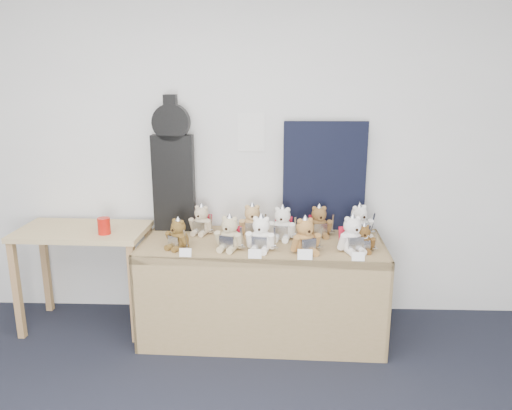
{
  "coord_description": "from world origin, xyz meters",
  "views": [
    {
      "loc": [
        0.57,
        -1.4,
        1.93
      ],
      "look_at": [
        0.45,
        1.97,
        1.04
      ],
      "focal_mm": 35.0,
      "sensor_mm": 36.0,
      "label": 1
    }
  ],
  "objects_px": {
    "display_table": "(262,265)",
    "teddy_back_centre_right": "(282,225)",
    "teddy_front_centre": "(261,235)",
    "teddy_front_far_right": "(352,235)",
    "teddy_back_left": "(201,221)",
    "side_table": "(84,245)",
    "teddy_back_centre_left": "(252,222)",
    "teddy_back_right": "(319,222)",
    "red_cup": "(104,226)",
    "teddy_front_end": "(364,239)",
    "teddy_front_far_left": "(178,235)",
    "teddy_back_end": "(359,223)",
    "guitar_case": "(173,166)",
    "teddy_front_left": "(230,234)",
    "teddy_front_right": "(305,237)"
  },
  "relations": [
    {
      "from": "teddy_front_centre",
      "to": "teddy_front_far_right",
      "type": "distance_m",
      "value": 0.63
    },
    {
      "from": "teddy_back_centre_right",
      "to": "guitar_case",
      "type": "bearing_deg",
      "value": 175.76
    },
    {
      "from": "guitar_case",
      "to": "teddy_front_far_right",
      "type": "height_order",
      "value": "guitar_case"
    },
    {
      "from": "teddy_front_centre",
      "to": "teddy_back_centre_right",
      "type": "xyz_separation_m",
      "value": [
        0.15,
        0.26,
        -0.0
      ]
    },
    {
      "from": "display_table",
      "to": "teddy_back_centre_left",
      "type": "relative_size",
      "value": 6.51
    },
    {
      "from": "teddy_front_left",
      "to": "teddy_front_centre",
      "type": "bearing_deg",
      "value": 12.57
    },
    {
      "from": "teddy_back_left",
      "to": "teddy_back_right",
      "type": "xyz_separation_m",
      "value": [
        0.9,
        -0.03,
        0.01
      ]
    },
    {
      "from": "red_cup",
      "to": "teddy_front_far_right",
      "type": "height_order",
      "value": "teddy_front_far_right"
    },
    {
      "from": "teddy_back_centre_left",
      "to": "teddy_back_right",
      "type": "bearing_deg",
      "value": -0.45
    },
    {
      "from": "teddy_back_centre_right",
      "to": "teddy_back_left",
      "type": "bearing_deg",
      "value": 179.62
    },
    {
      "from": "red_cup",
      "to": "teddy_front_right",
      "type": "distance_m",
      "value": 1.46
    },
    {
      "from": "teddy_front_centre",
      "to": "teddy_front_far_right",
      "type": "bearing_deg",
      "value": 9.93
    },
    {
      "from": "side_table",
      "to": "teddy_back_end",
      "type": "height_order",
      "value": "teddy_back_end"
    },
    {
      "from": "teddy_front_end",
      "to": "teddy_front_centre",
      "type": "bearing_deg",
      "value": -177.42
    },
    {
      "from": "teddy_front_centre",
      "to": "teddy_back_centre_right",
      "type": "relative_size",
      "value": 1.0
    },
    {
      "from": "teddy_back_centre_right",
      "to": "teddy_back_right",
      "type": "distance_m",
      "value": 0.29
    },
    {
      "from": "display_table",
      "to": "teddy_back_centre_right",
      "type": "bearing_deg",
      "value": 46.0
    },
    {
      "from": "red_cup",
      "to": "teddy_back_end",
      "type": "xyz_separation_m",
      "value": [
        1.88,
        0.19,
        -0.01
      ]
    },
    {
      "from": "display_table",
      "to": "teddy_front_far_right",
      "type": "xyz_separation_m",
      "value": [
        0.63,
        -0.11,
        0.27
      ]
    },
    {
      "from": "teddy_front_left",
      "to": "teddy_back_centre_left",
      "type": "relative_size",
      "value": 1.0
    },
    {
      "from": "display_table",
      "to": "side_table",
      "type": "xyz_separation_m",
      "value": [
        -1.36,
        0.15,
        0.09
      ]
    },
    {
      "from": "teddy_front_right",
      "to": "teddy_back_end",
      "type": "distance_m",
      "value": 0.56
    },
    {
      "from": "teddy_back_centre_right",
      "to": "teddy_back_right",
      "type": "relative_size",
      "value": 1.05
    },
    {
      "from": "teddy_front_far_right",
      "to": "teddy_front_end",
      "type": "distance_m",
      "value": 0.09
    },
    {
      "from": "guitar_case",
      "to": "teddy_front_far_left",
      "type": "relative_size",
      "value": 4.28
    },
    {
      "from": "display_table",
      "to": "teddy_back_centre_right",
      "type": "relative_size",
      "value": 6.42
    },
    {
      "from": "red_cup",
      "to": "teddy_back_centre_left",
      "type": "xyz_separation_m",
      "value": [
        1.07,
        0.19,
        -0.01
      ]
    },
    {
      "from": "side_table",
      "to": "red_cup",
      "type": "bearing_deg",
      "value": -27.98
    },
    {
      "from": "teddy_back_left",
      "to": "teddy_back_end",
      "type": "height_order",
      "value": "teddy_back_end"
    },
    {
      "from": "teddy_front_far_left",
      "to": "teddy_back_end",
      "type": "height_order",
      "value": "teddy_back_end"
    },
    {
      "from": "teddy_front_left",
      "to": "teddy_back_centre_left",
      "type": "xyz_separation_m",
      "value": [
        0.15,
        0.31,
        0.0
      ]
    },
    {
      "from": "side_table",
      "to": "teddy_back_end",
      "type": "distance_m",
      "value": 2.1
    },
    {
      "from": "side_table",
      "to": "teddy_front_end",
      "type": "distance_m",
      "value": 2.09
    },
    {
      "from": "teddy_front_left",
      "to": "teddy_back_end",
      "type": "height_order",
      "value": "teddy_back_end"
    },
    {
      "from": "teddy_front_far_right",
      "to": "teddy_front_end",
      "type": "height_order",
      "value": "teddy_front_far_right"
    },
    {
      "from": "teddy_front_far_left",
      "to": "teddy_front_end",
      "type": "relative_size",
      "value": 1.12
    },
    {
      "from": "teddy_front_right",
      "to": "teddy_back_left",
      "type": "height_order",
      "value": "teddy_front_right"
    },
    {
      "from": "teddy_back_centre_right",
      "to": "display_table",
      "type": "bearing_deg",
      "value": -126.37
    },
    {
      "from": "teddy_back_centre_left",
      "to": "teddy_back_left",
      "type": "bearing_deg",
      "value": 173.01
    },
    {
      "from": "teddy_front_left",
      "to": "teddy_back_left",
      "type": "bearing_deg",
      "value": 141.79
    },
    {
      "from": "guitar_case",
      "to": "teddy_back_right",
      "type": "height_order",
      "value": "guitar_case"
    },
    {
      "from": "teddy_front_far_left",
      "to": "teddy_back_centre_left",
      "type": "distance_m",
      "value": 0.59
    },
    {
      "from": "guitar_case",
      "to": "red_cup",
      "type": "xyz_separation_m",
      "value": [
        -0.46,
        -0.32,
        -0.39
      ]
    },
    {
      "from": "teddy_front_centre",
      "to": "teddy_front_end",
      "type": "distance_m",
      "value": 0.71
    },
    {
      "from": "side_table",
      "to": "teddy_front_end",
      "type": "height_order",
      "value": "teddy_front_end"
    },
    {
      "from": "teddy_back_centre_left",
      "to": "teddy_back_centre_right",
      "type": "bearing_deg",
      "value": -18.68
    },
    {
      "from": "side_table",
      "to": "red_cup",
      "type": "distance_m",
      "value": 0.31
    },
    {
      "from": "teddy_front_end",
      "to": "guitar_case",
      "type": "bearing_deg",
      "value": 163.99
    },
    {
      "from": "side_table",
      "to": "teddy_back_centre_left",
      "type": "distance_m",
      "value": 1.3
    },
    {
      "from": "red_cup",
      "to": "teddy_back_centre_left",
      "type": "height_order",
      "value": "teddy_back_centre_left"
    }
  ]
}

